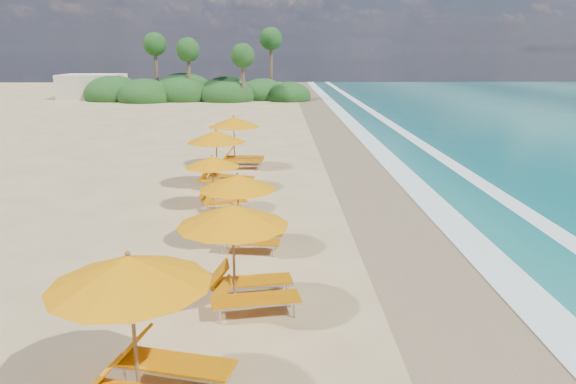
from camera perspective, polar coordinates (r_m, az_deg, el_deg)
ground at (r=17.63m, az=0.00°, el=-3.77°), size 160.00×160.00×0.00m
wet_sand at (r=18.15m, az=12.76°, el=-3.58°), size 4.00×160.00×0.01m
surf_foam at (r=18.97m, az=20.72°, el=-3.32°), size 4.00×160.00×0.01m
station_0 at (r=9.08m, az=-14.96°, el=-12.96°), size 3.26×3.15×2.63m
station_1 at (r=11.95m, az=-4.87°, el=-5.98°), size 2.95×2.80×2.49m
station_2 at (r=15.57m, az=-4.66°, el=-1.49°), size 2.64×2.50×2.26m
station_3 at (r=19.59m, az=-7.51°, el=1.44°), size 2.57×2.52×2.01m
station_4 at (r=22.52m, az=-7.13°, el=3.87°), size 3.16×3.11×2.47m
station_5 at (r=26.54m, az=-5.30°, el=5.70°), size 2.82×2.62×2.55m
treeline at (r=63.12m, az=-10.07°, el=10.45°), size 25.80×8.80×9.74m
beach_building at (r=68.36m, az=-19.98°, el=10.46°), size 7.00×5.00×2.80m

